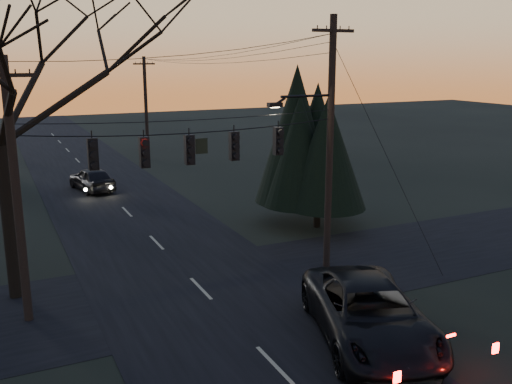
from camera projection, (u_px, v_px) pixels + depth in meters
name	position (u px, v px, depth m)	size (l,w,h in m)	color
main_road	(136.00, 221.00, 30.04)	(8.00, 120.00, 0.02)	black
cross_road	(201.00, 289.00, 21.26)	(60.00, 7.00, 0.02)	black
utility_pole_right	(326.00, 266.00, 23.56)	(5.00, 0.30, 10.00)	black
utility_pole_left	(29.00, 320.00, 18.75)	(1.80, 0.30, 8.50)	black
utility_pole_far_r	(148.00, 159.00, 48.16)	(1.80, 0.30, 8.50)	black
span_signal_assembly	(191.00, 148.00, 19.93)	(11.50, 0.44, 1.49)	black
evergreen_right	(319.00, 136.00, 27.96)	(4.47, 4.47, 8.14)	black
suv_near	(369.00, 314.00, 17.10)	(3.02, 6.56, 1.82)	black
sedan_oncoming_a	(92.00, 179.00, 36.75)	(1.81, 4.50, 1.53)	black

